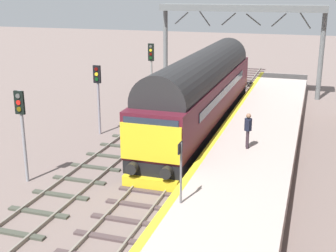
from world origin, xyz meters
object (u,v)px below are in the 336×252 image
at_px(diesel_locomotive, 202,90).
at_px(signal_post_mid, 98,90).
at_px(platform_number_sign, 181,164).
at_px(waiting_passenger, 248,127).
at_px(signal_post_near, 22,124).
at_px(signal_post_far, 151,64).

height_order(diesel_locomotive, signal_post_mid, diesel_locomotive).
relative_size(platform_number_sign, waiting_passenger, 1.33).
distance_m(diesel_locomotive, signal_post_near, 11.08).
xyz_separation_m(diesel_locomotive, waiting_passenger, (3.44, -5.17, -0.49)).
distance_m(signal_post_mid, platform_number_sign, 11.79).
bearing_deg(diesel_locomotive, signal_post_near, -119.23).
distance_m(diesel_locomotive, waiting_passenger, 6.23).
relative_size(signal_post_near, signal_post_far, 0.95).
bearing_deg(diesel_locomotive, platform_number_sign, -79.68).
relative_size(diesel_locomotive, waiting_passenger, 10.92).
bearing_deg(platform_number_sign, signal_post_near, 165.70).
height_order(platform_number_sign, waiting_passenger, platform_number_sign).
xyz_separation_m(diesel_locomotive, platform_number_sign, (2.11, -11.59, -0.04)).
height_order(diesel_locomotive, waiting_passenger, diesel_locomotive).
bearing_deg(platform_number_sign, diesel_locomotive, 100.32).
xyz_separation_m(signal_post_near, waiting_passenger, (8.85, 4.50, -0.63)).
height_order(signal_post_mid, signal_post_far, signal_post_far).
bearing_deg(signal_post_far, waiting_passenger, -52.43).
relative_size(signal_post_far, waiting_passenger, 2.60).
bearing_deg(signal_post_near, diesel_locomotive, 60.77).
height_order(signal_post_near, signal_post_mid, signal_post_near).
distance_m(signal_post_near, signal_post_mid, 7.17).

